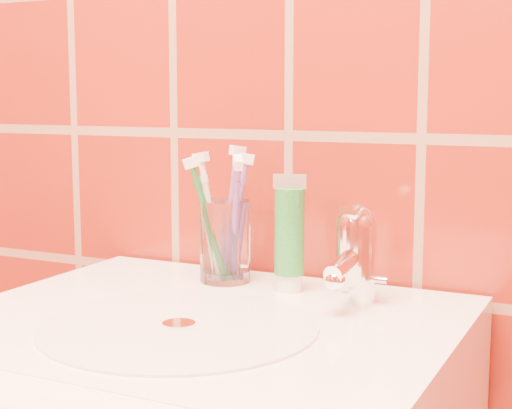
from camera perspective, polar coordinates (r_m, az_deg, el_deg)
The scene contains 8 objects.
glass_tumbler at distance 1.04m, azimuth -2.25°, elevation -2.69°, with size 0.07×0.07×0.11m, color white.
toothpaste_tube at distance 0.99m, azimuth 2.45°, elevation -2.36°, with size 0.04×0.04×0.15m.
faucet at distance 0.94m, azimuth 7.22°, elevation -3.34°, with size 0.05×0.11×0.12m.
toothbrush_0 at distance 1.04m, azimuth -3.29°, elevation -0.98°, with size 0.06×0.03×0.18m, color white, non-canonical shape.
toothbrush_1 at distance 1.02m, azimuth -3.43°, elevation -1.23°, with size 0.06×0.05×0.17m, color #1E702A, non-canonical shape.
toothbrush_2 at distance 1.05m, azimuth -1.93°, elevation -0.65°, with size 0.04×0.05×0.19m, color #81418D, non-canonical shape.
toothbrush_3 at distance 1.00m, azimuth -1.55°, elevation -1.29°, with size 0.06×0.08×0.18m, color #72418B, non-canonical shape.
toothbrush_4 at distance 1.04m, azimuth -1.45°, elevation -0.97°, with size 0.05×0.03×0.18m, color #7B489B, non-canonical shape.
Camera 1 is at (0.43, 0.22, 1.10)m, focal length 55.00 mm.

